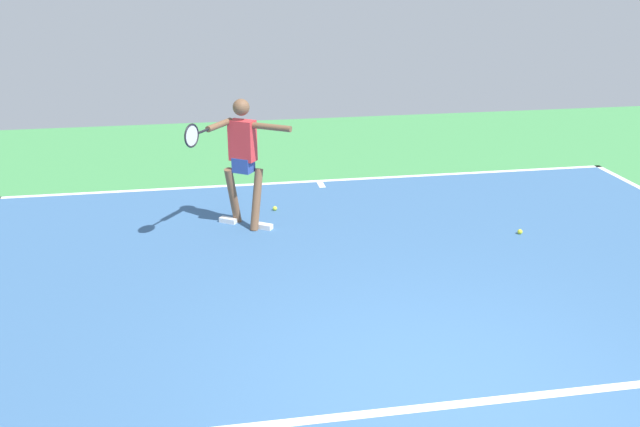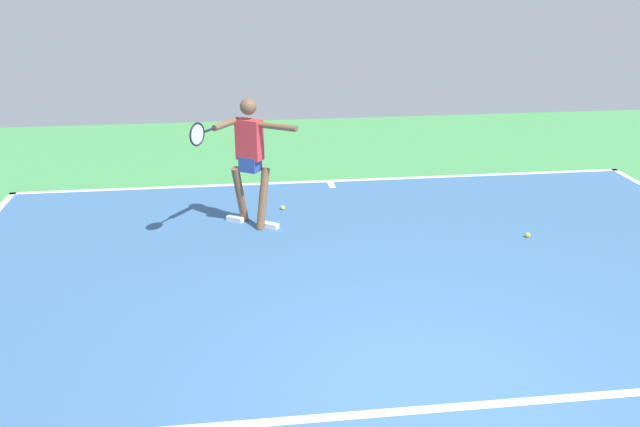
# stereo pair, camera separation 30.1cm
# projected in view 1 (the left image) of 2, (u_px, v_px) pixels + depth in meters

# --- Properties ---
(ground_plane) EXTENTS (21.43, 21.43, 0.00)m
(ground_plane) POSITION_uv_depth(u_px,v_px,m) (441.00, 395.00, 5.78)
(ground_plane) COLOR #428E4C
(court_surface) EXTENTS (10.08, 12.13, 0.00)m
(court_surface) POSITION_uv_depth(u_px,v_px,m) (441.00, 395.00, 5.78)
(court_surface) COLOR #38608E
(court_surface) RESTS_ON ground_plane
(court_line_baseline_near) EXTENTS (10.08, 0.10, 0.01)m
(court_line_baseline_near) POSITION_uv_depth(u_px,v_px,m) (319.00, 181.00, 11.34)
(court_line_baseline_near) COLOR white
(court_line_baseline_near) RESTS_ON ground_plane
(court_line_service) EXTENTS (7.56, 0.10, 0.01)m
(court_line_service) POSITION_uv_depth(u_px,v_px,m) (447.00, 405.00, 5.64)
(court_line_service) COLOR white
(court_line_service) RESTS_ON ground_plane
(court_line_centre_mark) EXTENTS (0.10, 0.30, 0.01)m
(court_line_centre_mark) POSITION_uv_depth(u_px,v_px,m) (321.00, 185.00, 11.15)
(court_line_centre_mark) COLOR white
(court_line_centre_mark) RESTS_ON ground_plane
(tennis_player) EXTENTS (1.34, 1.04, 1.76)m
(tennis_player) POSITION_uv_depth(u_px,v_px,m) (242.00, 155.00, 9.06)
(tennis_player) COLOR brown
(tennis_player) RESTS_ON ground_plane
(tennis_ball_centre_court) EXTENTS (0.07, 0.07, 0.07)m
(tennis_ball_centre_court) POSITION_uv_depth(u_px,v_px,m) (520.00, 232.00, 9.15)
(tennis_ball_centre_court) COLOR yellow
(tennis_ball_centre_court) RESTS_ON ground_plane
(tennis_ball_by_sideline) EXTENTS (0.07, 0.07, 0.07)m
(tennis_ball_by_sideline) POSITION_uv_depth(u_px,v_px,m) (275.00, 208.00, 10.00)
(tennis_ball_by_sideline) COLOR #C6E53D
(tennis_ball_by_sideline) RESTS_ON ground_plane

